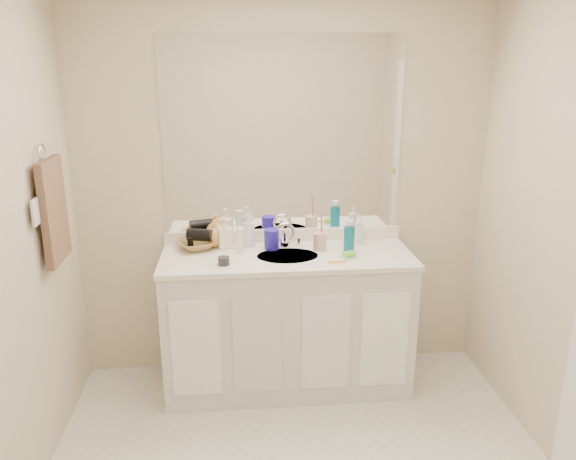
# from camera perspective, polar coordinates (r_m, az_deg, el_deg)

# --- Properties ---
(wall_back) EXTENTS (2.60, 0.02, 2.40)m
(wall_back) POSITION_cam_1_polar(r_m,az_deg,el_deg) (3.57, -0.49, 3.83)
(wall_back) COLOR beige
(wall_back) RESTS_ON floor
(vanity_cabinet) EXTENTS (1.50, 0.55, 0.85)m
(vanity_cabinet) POSITION_cam_1_polar(r_m,az_deg,el_deg) (3.57, -0.08, -9.39)
(vanity_cabinet) COLOR silver
(vanity_cabinet) RESTS_ON floor
(countertop) EXTENTS (1.52, 0.57, 0.03)m
(countertop) POSITION_cam_1_polar(r_m,az_deg,el_deg) (3.40, -0.08, -2.74)
(countertop) COLOR white
(countertop) RESTS_ON vanity_cabinet
(backsplash) EXTENTS (1.52, 0.03, 0.08)m
(backsplash) POSITION_cam_1_polar(r_m,az_deg,el_deg) (3.63, -0.46, -0.53)
(backsplash) COLOR white
(backsplash) RESTS_ON countertop
(sink_basin) EXTENTS (0.37, 0.37, 0.02)m
(sink_basin) POSITION_cam_1_polar(r_m,az_deg,el_deg) (3.38, -0.05, -2.80)
(sink_basin) COLOR beige
(sink_basin) RESTS_ON countertop
(faucet) EXTENTS (0.02, 0.02, 0.11)m
(faucet) POSITION_cam_1_polar(r_m,az_deg,el_deg) (3.53, -0.32, -0.79)
(faucet) COLOR silver
(faucet) RESTS_ON countertop
(mirror) EXTENTS (1.48, 0.01, 1.20)m
(mirror) POSITION_cam_1_polar(r_m,az_deg,el_deg) (3.49, -0.50, 9.57)
(mirror) COLOR white
(mirror) RESTS_ON wall_back
(blue_mug) EXTENTS (0.10, 0.10, 0.13)m
(blue_mug) POSITION_cam_1_polar(r_m,az_deg,el_deg) (3.47, -1.68, -0.95)
(blue_mug) COLOR #2318A5
(blue_mug) RESTS_ON countertop
(tan_cup) EXTENTS (0.09, 0.09, 0.11)m
(tan_cup) POSITION_cam_1_polar(r_m,az_deg,el_deg) (3.47, 3.23, -1.15)
(tan_cup) COLOR #CFAE92
(tan_cup) RESTS_ON countertop
(toothbrush) EXTENTS (0.02, 0.04, 0.20)m
(toothbrush) POSITION_cam_1_polar(r_m,az_deg,el_deg) (3.44, 3.42, 0.37)
(toothbrush) COLOR #EE3E90
(toothbrush) RESTS_ON tan_cup
(mouthwash_bottle) EXTENTS (0.08, 0.08, 0.16)m
(mouthwash_bottle) POSITION_cam_1_polar(r_m,az_deg,el_deg) (3.44, 6.23, -0.94)
(mouthwash_bottle) COLOR #0B6886
(mouthwash_bottle) RESTS_ON countertop
(clear_pump_bottle) EXTENTS (0.07, 0.07, 0.15)m
(clear_pump_bottle) POSITION_cam_1_polar(r_m,az_deg,el_deg) (3.60, 7.23, -0.26)
(clear_pump_bottle) COLOR white
(clear_pump_bottle) RESTS_ON countertop
(soap_dish) EXTENTS (0.10, 0.09, 0.01)m
(soap_dish) POSITION_cam_1_polar(r_m,az_deg,el_deg) (3.35, 6.21, -2.76)
(soap_dish) COLOR silver
(soap_dish) RESTS_ON countertop
(green_soap) EXTENTS (0.08, 0.07, 0.02)m
(green_soap) POSITION_cam_1_polar(r_m,az_deg,el_deg) (3.35, 6.22, -2.45)
(green_soap) COLOR #73E237
(green_soap) RESTS_ON soap_dish
(orange_comb) EXTENTS (0.12, 0.03, 0.00)m
(orange_comb) POSITION_cam_1_polar(r_m,az_deg,el_deg) (3.28, 5.01, -3.25)
(orange_comb) COLOR #FBAA1A
(orange_comb) RESTS_ON countertop
(dark_jar) EXTENTS (0.08, 0.08, 0.05)m
(dark_jar) POSITION_cam_1_polar(r_m,az_deg,el_deg) (3.24, -6.55, -3.13)
(dark_jar) COLOR black
(dark_jar) RESTS_ON countertop
(extra_white_bottle) EXTENTS (0.06, 0.06, 0.16)m
(extra_white_bottle) POSITION_cam_1_polar(r_m,az_deg,el_deg) (3.41, -4.90, -1.05)
(extra_white_bottle) COLOR white
(extra_white_bottle) RESTS_ON countertop
(soap_bottle_white) EXTENTS (0.10, 0.10, 0.21)m
(soap_bottle_white) POSITION_cam_1_polar(r_m,az_deg,el_deg) (3.53, -4.03, 0.04)
(soap_bottle_white) COLOR white
(soap_bottle_white) RESTS_ON countertop
(soap_bottle_cream) EXTENTS (0.11, 0.11, 0.19)m
(soap_bottle_cream) POSITION_cam_1_polar(r_m,az_deg,el_deg) (3.51, -6.45, -0.29)
(soap_bottle_cream) COLOR #FFF2CF
(soap_bottle_cream) RESTS_ON countertop
(soap_bottle_yellow) EXTENTS (0.17, 0.17, 0.17)m
(soap_bottle_yellow) POSITION_cam_1_polar(r_m,az_deg,el_deg) (3.55, -7.38, -0.33)
(soap_bottle_yellow) COLOR #F4B55F
(soap_bottle_yellow) RESTS_ON countertop
(wicker_basket) EXTENTS (0.30, 0.30, 0.06)m
(wicker_basket) POSITION_cam_1_polar(r_m,az_deg,el_deg) (3.53, -9.24, -1.46)
(wicker_basket) COLOR olive
(wicker_basket) RESTS_ON countertop
(hair_dryer) EXTENTS (0.17, 0.11, 0.08)m
(hair_dryer) POSITION_cam_1_polar(r_m,az_deg,el_deg) (3.51, -8.96, -0.50)
(hair_dryer) COLOR black
(hair_dryer) RESTS_ON wicker_basket
(towel_ring) EXTENTS (0.01, 0.11, 0.11)m
(towel_ring) POSITION_cam_1_polar(r_m,az_deg,el_deg) (3.13, -23.67, 7.07)
(towel_ring) COLOR silver
(towel_ring) RESTS_ON wall_left
(hand_towel) EXTENTS (0.04, 0.32, 0.55)m
(hand_towel) POSITION_cam_1_polar(r_m,az_deg,el_deg) (3.18, -22.70, 1.77)
(hand_towel) COLOR #4D3629
(hand_towel) RESTS_ON towel_ring
(switch_plate) EXTENTS (0.01, 0.08, 0.13)m
(switch_plate) POSITION_cam_1_polar(r_m,az_deg,el_deg) (2.99, -24.28, 1.67)
(switch_plate) COLOR silver
(switch_plate) RESTS_ON wall_left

